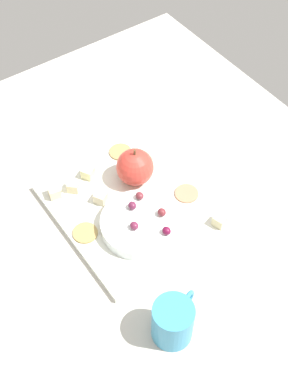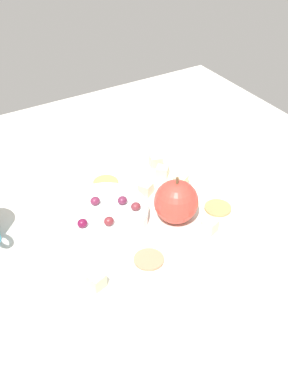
% 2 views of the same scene
% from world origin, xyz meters
% --- Properties ---
extents(table, '(1.12, 1.01, 0.04)m').
position_xyz_m(table, '(0.00, 0.00, 0.02)').
color(table, '#BBB6AB').
rests_on(table, ground).
extents(platter, '(0.32, 0.28, 0.01)m').
position_xyz_m(platter, '(0.03, -0.01, 0.05)').
color(platter, silver).
rests_on(platter, table).
extents(serving_dish, '(0.15, 0.15, 0.02)m').
position_xyz_m(serving_dish, '(-0.02, -0.00, 0.07)').
color(serving_dish, white).
rests_on(serving_dish, platter).
extents(apple_whole, '(0.08, 0.08, 0.08)m').
position_xyz_m(apple_whole, '(0.08, -0.06, 0.09)').
color(apple_whole, red).
rests_on(apple_whole, platter).
extents(apple_stem, '(0.01, 0.01, 0.01)m').
position_xyz_m(apple_stem, '(0.08, -0.06, 0.14)').
color(apple_stem, brown).
rests_on(apple_stem, apple_whole).
extents(cheese_cube_0, '(0.03, 0.03, 0.02)m').
position_xyz_m(cheese_cube_0, '(0.15, 0.01, 0.07)').
color(cheese_cube_0, beige).
rests_on(cheese_cube_0, platter).
extents(cheese_cube_1, '(0.03, 0.03, 0.02)m').
position_xyz_m(cheese_cube_1, '(0.14, 0.10, 0.07)').
color(cheese_cube_1, beige).
rests_on(cheese_cube_1, platter).
extents(cheese_cube_2, '(0.03, 0.03, 0.02)m').
position_xyz_m(cheese_cube_2, '(0.13, 0.06, 0.07)').
color(cheese_cube_2, beige).
rests_on(cheese_cube_2, platter).
extents(cheese_cube_3, '(0.03, 0.03, 0.02)m').
position_xyz_m(cheese_cube_3, '(0.12, -0.12, 0.07)').
color(cheese_cube_3, beige).
rests_on(cheese_cube_3, platter).
extents(cheese_cube_4, '(0.03, 0.03, 0.02)m').
position_xyz_m(cheese_cube_4, '(-0.11, -0.13, 0.07)').
color(cheese_cube_4, beige).
rests_on(cheese_cube_4, platter).
extents(cheese_cube_5, '(0.03, 0.03, 0.02)m').
position_xyz_m(cheese_cube_5, '(0.08, 0.03, 0.07)').
color(cheese_cube_5, beige).
rests_on(cheese_cube_5, platter).
extents(cracker_0, '(0.05, 0.05, 0.00)m').
position_xyz_m(cracker_0, '(-0.01, -0.13, 0.06)').
color(cracker_0, tan).
rests_on(cracker_0, platter).
extents(cracker_1, '(0.05, 0.05, 0.00)m').
position_xyz_m(cracker_1, '(0.03, 0.10, 0.06)').
color(cracker_1, tan).
rests_on(cracker_1, platter).
extents(cracker_2, '(0.05, 0.05, 0.00)m').
position_xyz_m(cracker_2, '(0.17, -0.08, 0.06)').
color(cracker_2, tan).
rests_on(cracker_2, platter).
extents(grape_0, '(0.02, 0.02, 0.02)m').
position_xyz_m(grape_0, '(-0.03, 0.02, 0.09)').
color(grape_0, maroon).
rests_on(grape_0, serving_dish).
extents(grape_1, '(0.02, 0.02, 0.02)m').
position_xyz_m(grape_1, '(-0.04, -0.04, 0.09)').
color(grape_1, maroon).
rests_on(grape_1, serving_dish).
extents(grape_2, '(0.02, 0.02, 0.02)m').
position_xyz_m(grape_2, '(0.01, -0.01, 0.09)').
color(grape_2, '#62213C').
rests_on(grape_2, serving_dish).
extents(grape_3, '(0.02, 0.02, 0.01)m').
position_xyz_m(grape_3, '(0.02, -0.03, 0.09)').
color(grape_3, maroon).
rests_on(grape_3, serving_dish).
extents(grape_4, '(0.02, 0.02, 0.02)m').
position_xyz_m(grape_4, '(-0.08, -0.03, 0.09)').
color(grape_4, maroon).
rests_on(grape_4, serving_dish).
extents(cup, '(0.07, 0.10, 0.09)m').
position_xyz_m(cup, '(-0.23, 0.07, 0.08)').
color(cup, '#3892BD').
rests_on(cup, table).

